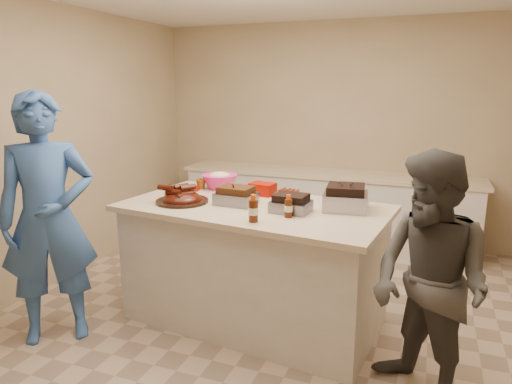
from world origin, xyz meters
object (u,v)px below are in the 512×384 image
at_px(bbq_bottle_b, 288,217).
at_px(plastic_cup, 201,189).
at_px(mustard_bottle, 225,200).
at_px(coleslaw_bowl, 220,188).
at_px(island, 254,318).
at_px(bbq_bottle_a, 253,222).
at_px(guest_blue, 61,334).
at_px(rib_platter, 182,202).
at_px(roasting_pan, 345,209).

xyz_separation_m(bbq_bottle_b, plastic_cup, (-1.03, 0.61, 0.00)).
xyz_separation_m(mustard_bottle, plastic_cup, (-0.39, 0.32, 0.00)).
bearing_deg(bbq_bottle_b, coleslaw_bowl, 142.06).
distance_m(island, mustard_bottle, 1.04).
relative_size(bbq_bottle_a, guest_blue, 0.10).
bearing_deg(mustard_bottle, bbq_bottle_a, -47.36).
bearing_deg(rib_platter, coleslaw_bowl, 83.62).
bearing_deg(bbq_bottle_a, coleslaw_bowl, 127.74).
relative_size(rib_platter, bbq_bottle_a, 2.20).
xyz_separation_m(roasting_pan, mustard_bottle, (-0.99, -0.08, 0.00)).
distance_m(coleslaw_bowl, bbq_bottle_b, 1.11).
bearing_deg(plastic_cup, rib_platter, -79.78).
bearing_deg(island, bbq_bottle_a, -62.42).
bearing_deg(roasting_pan, guest_blue, -162.78).
bearing_deg(bbq_bottle_a, rib_platter, 158.25).
bearing_deg(coleslaw_bowl, rib_platter, -96.38).
distance_m(rib_platter, roasting_pan, 1.31).
relative_size(coleslaw_bowl, bbq_bottle_b, 1.95).
xyz_separation_m(island, plastic_cup, (-0.68, 0.39, 0.99)).
bearing_deg(rib_platter, bbq_bottle_a, -21.75).
xyz_separation_m(island, guest_blue, (-1.34, -0.79, 0.00)).
xyz_separation_m(island, coleslaw_bowl, (-0.52, 0.46, 0.99)).
xyz_separation_m(rib_platter, guest_blue, (-0.76, -0.67, -0.99)).
xyz_separation_m(coleslaw_bowl, guest_blue, (-0.82, -1.25, -0.99)).
relative_size(coleslaw_bowl, plastic_cup, 3.39).
height_order(bbq_bottle_a, plastic_cup, bbq_bottle_a).
bearing_deg(roasting_pan, rib_platter, -175.80).
distance_m(bbq_bottle_b, mustard_bottle, 0.70).
distance_m(coleslaw_bowl, bbq_bottle_a, 1.11).
relative_size(rib_platter, bbq_bottle_b, 2.55).
xyz_separation_m(bbq_bottle_a, mustard_bottle, (-0.44, 0.48, -0.00)).
relative_size(bbq_bottle_b, guest_blue, 0.09).
bearing_deg(mustard_bottle, coleslaw_bowl, 120.74).
height_order(mustard_bottle, guest_blue, mustard_bottle).
relative_size(rib_platter, plastic_cup, 4.43).
xyz_separation_m(rib_platter, roasting_pan, (1.29, 0.26, -0.00)).
xyz_separation_m(roasting_pan, bbq_bottle_b, (-0.35, -0.37, 0.00)).
bearing_deg(plastic_cup, mustard_bottle, -39.41).
distance_m(roasting_pan, bbq_bottle_b, 0.50).
bearing_deg(guest_blue, bbq_bottle_a, -25.71).
relative_size(island, bbq_bottle_b, 12.42).
relative_size(island, plastic_cup, 21.61).
bearing_deg(bbq_bottle_a, island, 111.05).
relative_size(bbq_bottle_a, bbq_bottle_b, 1.16).
distance_m(mustard_bottle, guest_blue, 1.69).
bearing_deg(bbq_bottle_a, bbq_bottle_b, 44.70).
relative_size(rib_platter, mustard_bottle, 3.26).
distance_m(island, rib_platter, 1.16).
bearing_deg(plastic_cup, bbq_bottle_a, -43.90).
bearing_deg(plastic_cup, coleslaw_bowl, 25.21).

